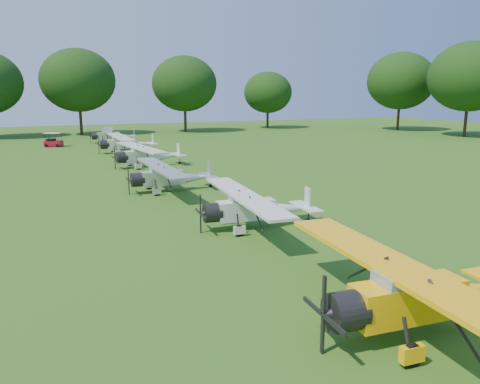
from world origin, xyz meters
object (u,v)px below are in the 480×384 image
Objects in this scene: aircraft_4 at (169,175)px; aircraft_7 at (112,134)px; aircraft_6 at (126,142)px; golf_cart at (53,142)px; aircraft_3 at (255,206)px; aircraft_5 at (147,154)px; aircraft_2 at (423,292)px.

aircraft_7 is at bearing 87.54° from aircraft_4.
aircraft_6 is 4.39× the size of golf_cart.
aircraft_7 is (-0.73, 42.46, -0.00)m from aircraft_3.
aircraft_4 is at bearing -93.50° from aircraft_6.
aircraft_5 reaches higher than aircraft_3.
aircraft_2 is 4.66× the size of golf_cart.
aircraft_3 is (0.11, 10.92, -0.13)m from aircraft_2.
aircraft_6 is (-0.80, 31.49, 0.07)m from aircraft_3.
aircraft_2 reaches higher than golf_cart.
aircraft_5 reaches higher than aircraft_4.
aircraft_2 is 42.42m from aircraft_6.
aircraft_6 is at bearing -28.10° from golf_cart.
aircraft_3 is 20.83m from aircraft_5.
aircraft_6 is (-0.05, 10.68, -0.00)m from aircraft_5.
aircraft_2 is 1.13× the size of aircraft_4.
aircraft_3 reaches higher than aircraft_7.
aircraft_2 is 10.92m from aircraft_3.
aircraft_2 reaches higher than aircraft_3.
aircraft_6 is at bearing 86.97° from aircraft_4.
aircraft_7 reaches higher than aircraft_4.
aircraft_4 is (-1.59, 9.96, -0.00)m from aircraft_3.
aircraft_3 is 31.50m from aircraft_6.
aircraft_7 reaches higher than golf_cart.
aircraft_2 is at bearing -80.83° from aircraft_7.
golf_cart is (-6.29, 30.60, -0.51)m from aircraft_4.
aircraft_6 is 1.06× the size of aircraft_7.
aircraft_6 reaches higher than aircraft_7.
aircraft_5 reaches higher than golf_cart.
aircraft_7 is at bearing 94.33° from aircraft_2.
aircraft_4 is 4.13× the size of golf_cart.
aircraft_5 is at bearing 84.67° from aircraft_4.
aircraft_2 is 1.05× the size of aircraft_5.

